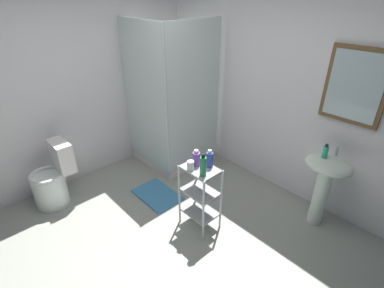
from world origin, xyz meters
TOP-DOWN VIEW (x-y plane):
  - ground_plane at (0.00, 0.00)m, footprint 4.20×4.20m
  - wall_back at (0.01, 1.85)m, footprint 4.20×0.14m
  - wall_left at (-1.85, 0.00)m, footprint 0.10×4.20m
  - shower_stall at (-1.23, 1.17)m, footprint 0.92×0.92m
  - pedestal_sink at (0.82, 1.52)m, footprint 0.46×0.37m
  - sink_faucet at (0.82, 1.64)m, footprint 0.03×0.03m
  - toilet at (-1.48, -0.44)m, footprint 0.37×0.49m
  - storage_cart at (-0.02, 0.55)m, footprint 0.38×0.28m
  - hand_soap_bottle at (0.75, 1.52)m, footprint 0.05×0.05m
  - shampoo_bottle_blue at (0.02, 0.64)m, footprint 0.07×0.07m
  - conditioner_bottle_purple at (-0.09, 0.56)m, footprint 0.08×0.08m
  - body_wash_bottle_green at (0.08, 0.48)m, footprint 0.06×0.06m
  - rinse_cup at (-0.07, 0.47)m, footprint 0.07×0.07m
  - bath_mat at (-0.74, 0.51)m, footprint 0.60×0.40m

SIDE VIEW (x-z plane):
  - ground_plane at x=0.00m, z-range -0.02..0.00m
  - bath_mat at x=-0.74m, z-range 0.00..0.02m
  - toilet at x=-1.48m, z-range -0.07..0.69m
  - storage_cart at x=-0.02m, z-range 0.07..0.81m
  - shower_stall at x=-1.23m, z-range -0.54..1.46m
  - pedestal_sink at x=0.82m, z-range 0.17..0.98m
  - rinse_cup at x=-0.07m, z-range 0.74..0.83m
  - conditioner_bottle_purple at x=-0.09m, z-range 0.73..0.90m
  - shampoo_bottle_blue at x=0.02m, z-range 0.73..0.92m
  - body_wash_bottle_green at x=0.08m, z-range 0.73..0.97m
  - sink_faucet at x=0.82m, z-range 0.81..0.91m
  - hand_soap_bottle at x=0.75m, z-range 0.80..0.95m
  - wall_left at x=-1.85m, z-range 0.00..2.50m
  - wall_back at x=0.01m, z-range 0.00..2.50m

